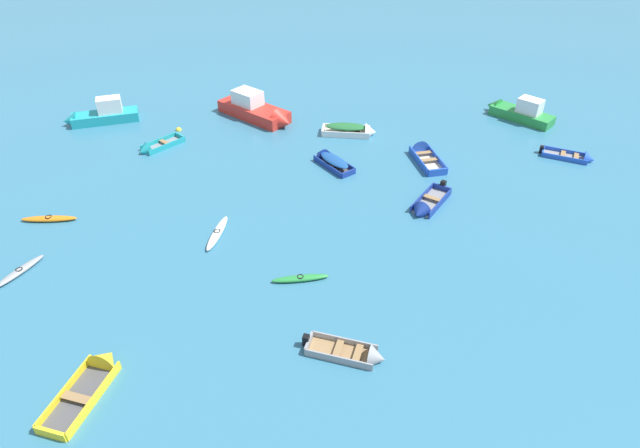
% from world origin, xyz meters
% --- Properties ---
extents(rowboat_white_back_row_right, '(4.37, 2.31, 1.33)m').
position_xyz_m(rowboat_white_back_row_right, '(4.17, 36.25, 0.37)').
color(rowboat_white_back_row_right, beige).
rests_on(rowboat_white_back_row_right, ground_plane).
extents(rowboat_turquoise_foreground_center, '(3.45, 3.14, 1.09)m').
position_xyz_m(rowboat_turquoise_foreground_center, '(-11.03, 35.52, 0.18)').
color(rowboat_turquoise_foreground_center, gray).
rests_on(rowboat_turquoise_foreground_center, ground_plane).
extents(kayak_green_distant_center, '(3.00, 0.52, 0.28)m').
position_xyz_m(kayak_green_distant_center, '(-1.62, 19.90, 0.14)').
color(kayak_green_distant_center, '#288C3D').
rests_on(kayak_green_distant_center, ground_plane).
extents(rowboat_grey_cluster_outer, '(3.72, 2.44, 1.08)m').
position_xyz_m(rowboat_grey_cluster_outer, '(0.50, 14.45, 0.18)').
color(rowboat_grey_cluster_outer, '#99754C').
rests_on(rowboat_grey_cluster_outer, ground_plane).
extents(rowboat_deep_blue_back_row_left, '(2.83, 3.78, 1.14)m').
position_xyz_m(rowboat_deep_blue_back_row_left, '(1.58, 31.98, 0.31)').
color(rowboat_deep_blue_back_row_left, '#4C4C51').
rests_on(rowboat_deep_blue_back_row_left, ground_plane).
extents(rowboat_blue_cluster_inner, '(3.59, 2.82, 1.12)m').
position_xyz_m(rowboat_blue_cluster_inner, '(19.29, 30.29, 0.16)').
color(rowboat_blue_cluster_inner, gray).
rests_on(rowboat_blue_cluster_inner, ground_plane).
extents(kayak_orange_outer_right, '(3.33, 0.80, 0.31)m').
position_xyz_m(kayak_orange_outer_right, '(-16.07, 27.12, 0.15)').
color(kayak_orange_outer_right, orange).
rests_on(kayak_orange_outer_right, ground_plane).
extents(rowboat_yellow_near_left, '(2.92, 4.43, 1.35)m').
position_xyz_m(rowboat_yellow_near_left, '(-10.84, 14.80, 0.20)').
color(rowboat_yellow_near_left, '#4C4C51').
rests_on(rowboat_yellow_near_left, ground_plane).
extents(motor_launch_red_near_right, '(6.33, 6.50, 2.50)m').
position_xyz_m(motor_launch_red_near_right, '(-3.09, 40.07, 0.69)').
color(motor_launch_red_near_right, red).
rests_on(motor_launch_red_near_right, ground_plane).
extents(kayak_white_near_camera, '(1.51, 3.37, 0.32)m').
position_xyz_m(kayak_white_near_camera, '(-6.01, 24.41, 0.15)').
color(kayak_white_near_camera, white).
rests_on(kayak_white_near_camera, ground_plane).
extents(motor_launch_turquoise_midfield_right, '(5.90, 2.47, 2.23)m').
position_xyz_m(motor_launch_turquoise_midfield_right, '(-15.71, 40.98, 0.63)').
color(motor_launch_turquoise_midfield_right, teal).
rests_on(motor_launch_turquoise_midfield_right, ground_plane).
extents(motor_launch_green_far_back, '(4.78, 5.27, 2.21)m').
position_xyz_m(motor_launch_green_far_back, '(17.85, 37.53, 0.61)').
color(motor_launch_green_far_back, '#288C3D').
rests_on(motor_launch_green_far_back, ground_plane).
extents(kayak_grey_outer_left, '(2.12, 2.81, 0.29)m').
position_xyz_m(kayak_grey_outer_left, '(-16.28, 22.30, 0.14)').
color(kayak_grey_outer_left, gray).
rests_on(kayak_grey_outer_left, ground_plane).
extents(rowboat_deep_blue_far_left, '(3.44, 3.71, 1.20)m').
position_xyz_m(rowboat_deep_blue_far_left, '(6.66, 25.46, 0.21)').
color(rowboat_deep_blue_far_left, gray).
rests_on(rowboat_deep_blue_far_left, ground_plane).
extents(rowboat_blue_back_row_center, '(1.81, 4.33, 1.33)m').
position_xyz_m(rowboat_blue_back_row_center, '(8.39, 32.23, 0.23)').
color(rowboat_blue_back_row_center, beige).
rests_on(rowboat_blue_back_row_center, ground_plane).
extents(mooring_buoy_far_field, '(0.47, 0.47, 0.47)m').
position_xyz_m(mooring_buoy_far_field, '(-9.43, 38.71, 0.00)').
color(mooring_buoy_far_field, yellow).
rests_on(mooring_buoy_far_field, ground_plane).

